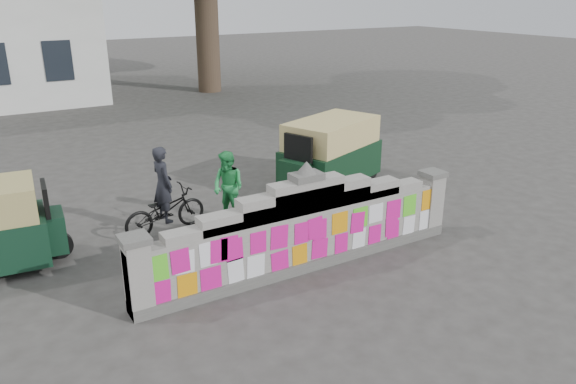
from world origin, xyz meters
name	(u,v)px	position (x,y,z in m)	size (l,w,h in m)	color
ground	(305,267)	(0.00, 0.00, 0.00)	(100.00, 100.00, 0.00)	#383533
parapet_wall	(306,230)	(0.00, -0.01, 0.75)	(6.48, 0.44, 2.01)	#4C4C49
cyclist_bike	(165,211)	(-1.61, 2.83, 0.47)	(0.62, 1.77, 0.93)	black
cyclist_rider	(164,196)	(-1.61, 2.83, 0.79)	(0.58, 0.38, 1.58)	black
pedestrian	(228,187)	(-0.23, 2.71, 0.77)	(0.75, 0.58, 1.54)	green
rickshaw_right	(329,153)	(2.91, 3.44, 0.89)	(3.18, 2.30, 1.71)	black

